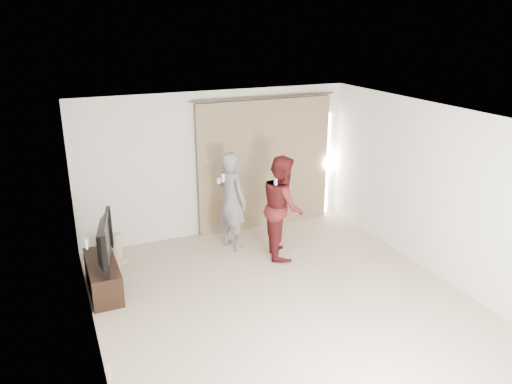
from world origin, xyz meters
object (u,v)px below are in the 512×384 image
tv_console (103,276)px  tv (99,242)px  person_man (232,201)px  person_woman (282,206)px

tv_console → tv: tv is taller
tv_console → tv: (0.00, 0.00, 0.55)m
tv_console → person_man: bearing=16.0°
tv → tv_console: bearing=0.0°
person_man → person_woman: person_woman is taller
tv → person_man: size_ratio=0.66×
tv_console → person_man: person_man is taller
tv_console → tv: 0.55m
person_man → person_woman: bearing=-41.9°
tv_console → person_woman: size_ratio=0.69×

